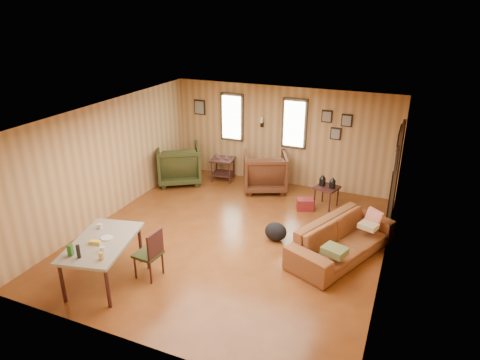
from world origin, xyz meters
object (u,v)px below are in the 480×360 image
Objects in this scene: recliner_green at (179,162)px; end_table at (223,165)px; recliner_brown at (265,170)px; sofa at (343,234)px; side_table at (327,186)px; dining_table at (101,245)px.

end_table is (0.96, 0.54, -0.14)m from recliner_green.
recliner_brown is at bearing -7.00° from end_table.
sofa reaches higher than side_table.
dining_table is (-1.11, -4.47, 0.15)m from recliner_brown.
sofa is 2.09× the size of recliner_green.
sofa is at bearing 111.30° from recliner_brown.
recliner_brown is at bearing 68.92° from sofa.
dining_table reaches higher than side_table.
sofa is 1.98m from side_table.
side_table is at bearing 43.83° from sofa.
dining_table is at bearing -89.28° from end_table.
side_table is at bearing 142.60° from recliner_brown.
sofa is 4.17m from end_table.
recliner_green is (-4.38, 1.84, 0.10)m from sofa.
recliner_brown is (-2.25, 2.23, 0.08)m from sofa.
side_table is (1.57, -0.37, -0.01)m from recliner_brown.
dining_table is at bearing 71.07° from recliner_green.
side_table is at bearing -10.68° from end_table.
end_table is 0.96× the size of side_table.
dining_table is (0.06, -4.61, 0.27)m from end_table.
side_table is at bearing 43.77° from dining_table.
sofa is at bearing -69.77° from side_table.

